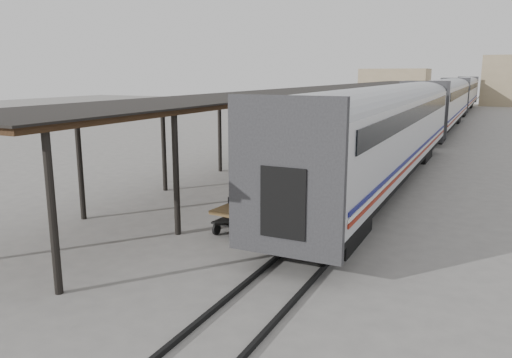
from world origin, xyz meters
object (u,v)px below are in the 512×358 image
object	(u,v)px
luggage_tug	(339,137)
porter	(243,182)
pedestrian	(324,136)
baggage_cart	(245,211)

from	to	relation	value
luggage_tug	porter	world-z (taller)	porter
luggage_tug	porter	xyz separation A→B (m)	(3.21, -21.79, 1.23)
pedestrian	baggage_cart	bearing A→B (deg)	90.82
pedestrian	porter	bearing A→B (deg)	91.22
baggage_cart	porter	size ratio (longest dim) A/B	1.31
porter	pedestrian	world-z (taller)	porter
baggage_cart	pedestrian	world-z (taller)	pedestrian
luggage_tug	porter	bearing A→B (deg)	-79.54
baggage_cart	porter	distance (m)	1.36
luggage_tug	porter	distance (m)	22.06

